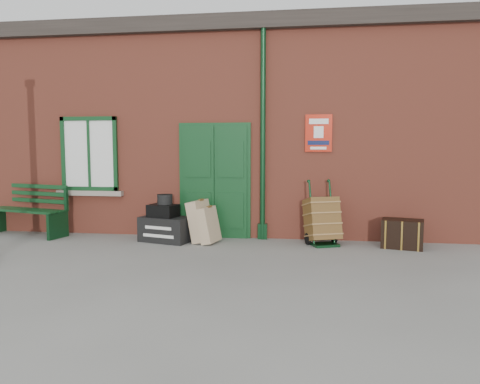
% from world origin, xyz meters
% --- Properties ---
extents(ground, '(80.00, 80.00, 0.00)m').
position_xyz_m(ground, '(0.00, 0.00, 0.00)').
color(ground, gray).
rests_on(ground, ground).
extents(station_building, '(10.30, 4.30, 4.36)m').
position_xyz_m(station_building, '(-0.00, 3.49, 2.16)').
color(station_building, '#AB4B37').
rests_on(station_building, ground).
extents(bench, '(1.79, 0.95, 1.06)m').
position_xyz_m(bench, '(-4.11, 1.20, 0.53)').
color(bench, '#0F3A1A').
rests_on(bench, ground).
extents(houdini_trunk, '(1.05, 0.75, 0.47)m').
position_xyz_m(houdini_trunk, '(-1.14, 0.93, 0.24)').
color(houdini_trunk, black).
rests_on(houdini_trunk, ground).
extents(strongbox, '(0.60, 0.50, 0.24)m').
position_xyz_m(strongbox, '(-1.19, 0.93, 0.59)').
color(strongbox, black).
rests_on(strongbox, houdini_trunk).
extents(hatbox, '(0.35, 0.35, 0.19)m').
position_xyz_m(hatbox, '(-1.16, 0.96, 0.80)').
color(hatbox, black).
rests_on(hatbox, strongbox).
extents(suitcase_back, '(0.48, 0.62, 0.80)m').
position_xyz_m(suitcase_back, '(-0.49, 1.00, 0.40)').
color(suitcase_back, tan).
rests_on(suitcase_back, ground).
extents(suitcase_front, '(0.44, 0.56, 0.69)m').
position_xyz_m(suitcase_front, '(-0.31, 0.90, 0.34)').
color(suitcase_front, tan).
rests_on(suitcase_front, ground).
extents(porter_trolley, '(0.75, 0.77, 1.16)m').
position_xyz_m(porter_trolley, '(1.78, 1.09, 0.45)').
color(porter_trolley, black).
rests_on(porter_trolley, ground).
extents(dark_trunk, '(0.79, 0.61, 0.51)m').
position_xyz_m(dark_trunk, '(3.20, 1.01, 0.25)').
color(dark_trunk, black).
rests_on(dark_trunk, ground).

